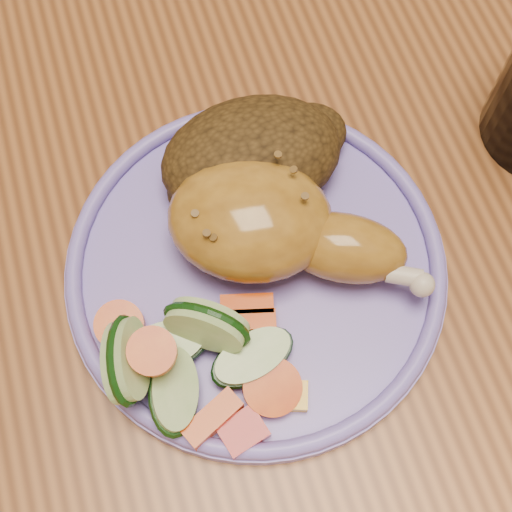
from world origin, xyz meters
name	(u,v)px	position (x,y,z in m)	size (l,w,h in m)	color
ground	(279,399)	(0.00, 0.00, 0.00)	(4.00, 4.00, 0.00)	brown
dining_table	(304,225)	(0.00, 0.00, 0.67)	(0.90, 1.40, 0.75)	brown
plate	(256,269)	(-0.06, -0.06, 0.76)	(0.23, 0.23, 0.01)	#7D6BD0
plate_rim	(256,262)	(-0.06, -0.06, 0.77)	(0.23, 0.23, 0.01)	#7D6BD0
chicken_leg	(273,226)	(-0.04, -0.05, 0.79)	(0.15, 0.13, 0.05)	#AF7924
rice_pilaf	(255,157)	(-0.04, 0.00, 0.78)	(0.12, 0.08, 0.05)	#3F2B0F
vegetable_pile	(192,358)	(-0.11, -0.11, 0.78)	(0.12, 0.11, 0.05)	#A50A05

